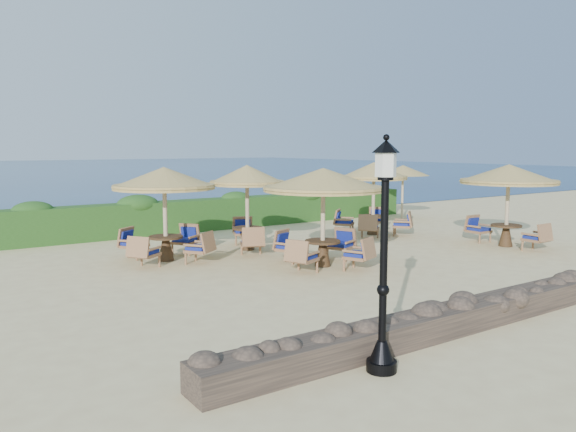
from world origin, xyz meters
The scene contains 11 objects.
ground centered at (0.00, 0.00, 0.00)m, with size 120.00×120.00×0.00m, color beige.
sea centered at (0.00, 70.00, 0.00)m, with size 160.00×160.00×0.00m, color navy.
hedge centered at (0.00, 7.20, 0.60)m, with size 18.00×0.90×1.20m, color #1D4416.
stone_wall centered at (0.00, -6.20, 0.22)m, with size 15.00×0.65×0.44m, color brown.
lamp_post centered at (-4.80, -6.80, 1.55)m, with size 0.44×0.44×3.31m.
extra_parasol centered at (7.80, 5.20, 2.17)m, with size 2.30×2.30×2.41m.
cafe_set_0 centered at (-1.14, -0.64, 1.92)m, with size 3.25×3.25×2.65m.
cafe_set_1 centered at (5.65, -1.55, 2.05)m, with size 3.06×3.06×2.65m.
cafe_set_2 centered at (-4.36, 2.42, 1.84)m, with size 2.87×2.87×2.65m.
cafe_set_3 centered at (-1.59, 2.62, 1.90)m, with size 2.33×2.85×2.65m.
cafe_set_4 centered at (3.75, 2.68, 1.71)m, with size 2.60×2.60×2.65m.
Camera 1 is at (-10.25, -12.46, 3.21)m, focal length 35.00 mm.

